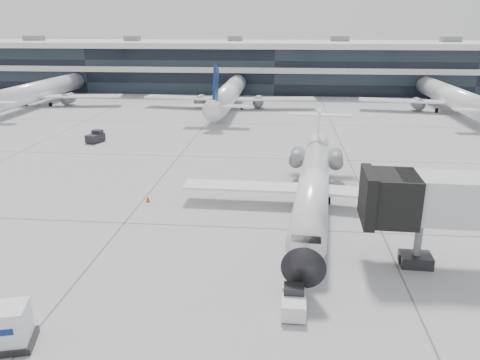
# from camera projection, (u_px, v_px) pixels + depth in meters

# --- Properties ---
(ground) EXTENTS (220.00, 220.00, 0.00)m
(ground) POSITION_uv_depth(u_px,v_px,m) (250.00, 228.00, 36.18)
(ground) COLOR gray
(ground) RESTS_ON ground
(terminal) EXTENTS (170.00, 22.00, 10.00)m
(terminal) POSITION_uv_depth(u_px,v_px,m) (276.00, 68.00, 112.06)
(terminal) COLOR black
(terminal) RESTS_ON ground
(bg_jet_left) EXTENTS (32.00, 40.00, 9.60)m
(bg_jet_left) POSITION_uv_depth(u_px,v_px,m) (43.00, 104.00, 92.18)
(bg_jet_left) COLOR white
(bg_jet_left) RESTS_ON ground
(bg_jet_center) EXTENTS (32.00, 40.00, 9.60)m
(bg_jet_center) POSITION_uv_depth(u_px,v_px,m) (230.00, 107.00, 88.85)
(bg_jet_center) COLOR white
(bg_jet_center) RESTS_ON ground
(bg_jet_right) EXTENTS (32.00, 40.00, 9.60)m
(bg_jet_right) POSITION_uv_depth(u_px,v_px,m) (447.00, 111.00, 85.26)
(bg_jet_right) COLOR white
(bg_jet_right) RESTS_ON ground
(regional_jet) EXTENTS (22.68, 28.32, 6.54)m
(regional_jet) POSITION_uv_depth(u_px,v_px,m) (313.00, 183.00, 39.56)
(regional_jet) COLOR white
(regional_jet) RESTS_ON ground
(baggage_tug) EXTENTS (1.31, 2.20, 1.40)m
(baggage_tug) POSITION_uv_depth(u_px,v_px,m) (294.00, 302.00, 25.38)
(baggage_tug) COLOR silver
(baggage_tug) RESTS_ON ground
(cargo_uld) EXTENTS (3.03, 2.55, 2.13)m
(cargo_uld) POSITION_uv_depth(u_px,v_px,m) (4.00, 327.00, 22.55)
(cargo_uld) COLOR black
(cargo_uld) RESTS_ON ground
(traffic_cone) EXTENTS (0.40, 0.40, 0.57)m
(traffic_cone) POSITION_uv_depth(u_px,v_px,m) (148.00, 199.00, 41.44)
(traffic_cone) COLOR #FF3E0D
(traffic_cone) RESTS_ON ground
(far_tug) EXTENTS (2.10, 2.77, 1.57)m
(far_tug) POSITION_uv_depth(u_px,v_px,m) (96.00, 137.00, 62.38)
(far_tug) COLOR black
(far_tug) RESTS_ON ground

